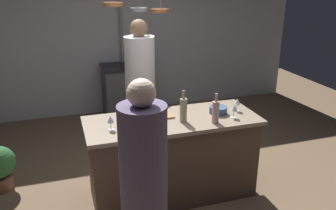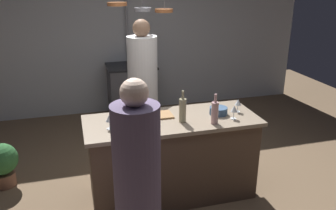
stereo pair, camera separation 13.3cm
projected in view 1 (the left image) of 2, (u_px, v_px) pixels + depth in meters
name	position (u px, v px, depth m)	size (l,w,h in m)	color
ground_plane	(172.00, 193.00, 3.94)	(9.00, 9.00, 0.00)	brown
back_wall	(120.00, 37.00, 6.04)	(6.40, 0.16, 2.60)	#B2B7BC
kitchen_island	(172.00, 157.00, 3.78)	(1.80, 0.72, 0.90)	brown
stove_range	(127.00, 91.00, 5.97)	(0.80, 0.64, 0.89)	#47474C
chef	(141.00, 95.00, 4.55)	(0.38, 0.38, 1.80)	white
bar_stool_left	(139.00, 206.00, 3.11)	(0.28, 0.28, 0.68)	#4C4C51
guest_left	(144.00, 193.00, 2.61)	(0.35, 0.35, 1.65)	#594C6B
overhead_pot_rack	(131.00, 20.00, 5.12)	(0.91, 1.30, 2.17)	gray
cutting_board	(157.00, 116.00, 3.69)	(0.32, 0.22, 0.02)	#997047
pepper_mill	(126.00, 111.00, 3.54)	(0.05, 0.05, 0.21)	#382319
wine_bottle_rose	(216.00, 112.00, 3.49)	(0.07, 0.07, 0.31)	#B78C8E
wine_bottle_red	(137.00, 120.00, 3.26)	(0.07, 0.07, 0.33)	#143319
wine_bottle_white	(183.00, 110.00, 3.52)	(0.07, 0.07, 0.33)	gray
wine_glass_by_chef	(234.00, 108.00, 3.62)	(0.07, 0.07, 0.15)	silver
wine_glass_near_left_guest	(110.00, 120.00, 3.33)	(0.07, 0.07, 0.15)	silver
wine_glass_near_right_guest	(237.00, 102.00, 3.81)	(0.07, 0.07, 0.15)	silver
mixing_bowl_blue	(218.00, 110.00, 3.76)	(0.19, 0.19, 0.08)	#334C6B
mixing_bowl_steel	(128.00, 123.00, 3.43)	(0.18, 0.18, 0.07)	#B7B7BC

